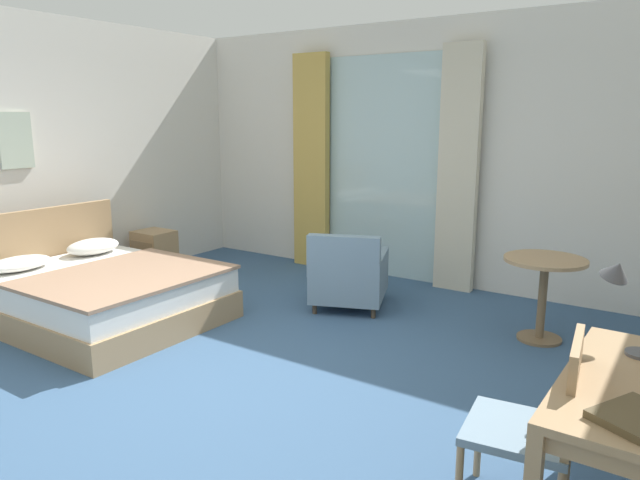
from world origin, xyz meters
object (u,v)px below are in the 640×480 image
(nightstand, at_px, (155,253))
(desk_lamp, at_px, (622,286))
(bed, at_px, (100,292))
(framed_picture, at_px, (16,140))
(armchair_by_window, at_px, (349,276))
(closed_book, at_px, (636,417))
(desk_chair, at_px, (539,420))
(writing_desk, at_px, (634,403))
(round_cafe_table, at_px, (544,280))

(nightstand, distance_m, desk_lamp, 5.34)
(bed, height_order, framed_picture, framed_picture)
(bed, bearing_deg, armchair_by_window, 43.30)
(closed_book, bearing_deg, desk_chair, 172.56)
(nightstand, bearing_deg, closed_book, -22.57)
(framed_picture, bearing_deg, desk_chair, -6.23)
(desk_chair, xyz_separation_m, armchair_by_window, (-2.33, 2.18, -0.19))
(nightstand, bearing_deg, desk_chair, -21.48)
(writing_desk, distance_m, closed_book, 0.39)
(desk_lamp, bearing_deg, nightstand, 164.56)
(nightstand, bearing_deg, bed, -58.64)
(closed_book, distance_m, round_cafe_table, 2.78)
(writing_desk, relative_size, armchair_by_window, 1.25)
(writing_desk, xyz_separation_m, round_cafe_table, (-0.89, 2.24, -0.12))
(armchair_by_window, height_order, round_cafe_table, armchair_by_window)
(desk_chair, distance_m, round_cafe_table, 2.39)
(bed, distance_m, round_cafe_table, 3.94)
(round_cafe_table, bearing_deg, nightstand, -174.49)
(desk_chair, bearing_deg, framed_picture, 173.77)
(writing_desk, height_order, desk_lamp, desk_lamp)
(desk_chair, bearing_deg, armchair_by_window, 136.90)
(closed_book, height_order, round_cafe_table, closed_book)
(desk_chair, distance_m, desk_lamp, 0.78)
(desk_lamp, xyz_separation_m, closed_book, (0.17, -0.78, -0.29))
(armchair_by_window, bearing_deg, desk_chair, -43.10)
(bed, bearing_deg, closed_book, -10.73)
(round_cafe_table, bearing_deg, bed, -153.35)
(desk_lamp, bearing_deg, desk_chair, -113.90)
(round_cafe_table, bearing_deg, armchair_by_window, -175.26)
(armchair_by_window, bearing_deg, writing_desk, -37.77)
(bed, relative_size, framed_picture, 3.62)
(nightstand, bearing_deg, writing_desk, -19.18)
(writing_desk, xyz_separation_m, desk_lamp, (-0.13, 0.41, 0.40))
(closed_book, bearing_deg, framed_picture, -161.45)
(desk_chair, bearing_deg, bed, 171.99)
(bed, distance_m, nightstand, 1.58)
(desk_lamp, distance_m, framed_picture, 5.46)
(nightstand, relative_size, desk_chair, 0.58)
(writing_desk, distance_m, framed_picture, 5.67)
(desk_chair, height_order, closed_book, desk_chair)
(bed, height_order, nightstand, bed)
(bed, xyz_separation_m, writing_desk, (4.41, -0.47, 0.38))
(framed_picture, bearing_deg, armchair_by_window, 29.36)
(bed, height_order, round_cafe_table, bed)
(desk_lamp, distance_m, round_cafe_table, 2.04)
(nightstand, relative_size, round_cafe_table, 0.75)
(writing_desk, bearing_deg, round_cafe_table, 111.77)
(desk_chair, height_order, round_cafe_table, desk_chair)
(closed_book, relative_size, armchair_by_window, 0.31)
(writing_desk, distance_m, round_cafe_table, 2.41)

